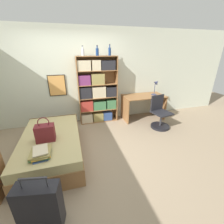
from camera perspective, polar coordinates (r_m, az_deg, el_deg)
The scene contains 13 objects.
ground_plane at distance 3.39m, azimuth -10.50°, elevation -14.21°, with size 14.00×14.00×0.00m, color gray.
wall_back at distance 4.37m, azimuth -14.01°, elevation 12.54°, with size 10.00×0.09×2.60m.
bed at distance 3.30m, azimuth -21.77°, elevation -11.66°, with size 1.09×1.86×0.49m.
handbag at distance 2.94m, azimuth -24.10°, elevation -7.19°, with size 0.32×0.19×0.46m.
book_stack_on_bed at distance 2.64m, azimuth -25.58°, elevation -13.79°, with size 0.31×0.39×0.11m.
suitcase at distance 2.23m, azimuth -25.73°, elevation -29.70°, with size 0.52×0.29×0.76m.
bookcase at distance 4.31m, azimuth -5.89°, elevation 7.47°, with size 1.09×0.30×1.87m.
bottle_green at distance 4.13m, azimuth -11.06°, elevation 21.54°, with size 0.08×0.08×0.24m.
bottle_brown at distance 4.15m, azimuth -5.64°, elevation 21.89°, with size 0.08×0.08×0.25m.
bottle_clear at distance 4.23m, azimuth -0.89°, elevation 22.13°, with size 0.07×0.07×0.28m.
desk at distance 4.71m, azimuth 11.88°, elevation 3.57°, with size 1.25×0.66×0.74m.
desk_lamp at distance 4.75m, azimuth 16.46°, elevation 9.98°, with size 0.21×0.16×0.47m.
desk_chair at distance 4.35m, azimuth 17.71°, elevation -2.11°, with size 0.54×0.54×0.88m.
Camera 1 is at (-0.15, -2.73, 2.00)m, focal length 24.00 mm.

